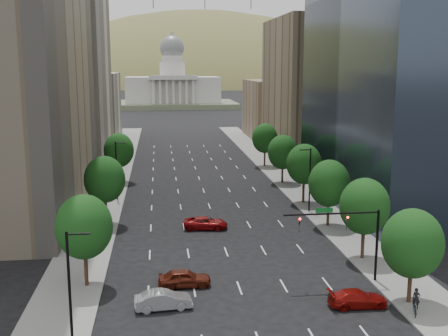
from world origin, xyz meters
name	(u,v)px	position (x,y,z in m)	size (l,w,h in m)	color
sidewalk_left	(101,209)	(-15.50, 60.00, 0.07)	(6.00, 200.00, 0.15)	slate
sidewalk_right	(313,202)	(15.50, 60.00, 0.07)	(6.00, 200.00, 0.15)	slate
midrise_cream_left	(72,78)	(-25.00, 103.00, 17.50)	(14.00, 30.00, 35.00)	beige
filler_left	(92,107)	(-25.00, 136.00, 9.00)	(14.00, 26.00, 18.00)	beige
parking_tan_right	(307,89)	(25.00, 100.00, 15.00)	(14.00, 30.00, 30.00)	#8C7759
filler_right	(274,109)	(25.00, 133.00, 8.00)	(14.00, 26.00, 16.00)	#8C7759
tree_right_0	(412,243)	(14.00, 25.00, 5.39)	(5.20, 5.20, 8.39)	#382316
tree_right_1	(365,206)	(14.00, 36.00, 5.75)	(5.20, 5.20, 8.75)	#382316
tree_right_2	(329,183)	(14.00, 48.00, 5.60)	(5.20, 5.20, 8.61)	#382316
tree_right_3	(304,164)	(14.00, 60.00, 5.89)	(5.20, 5.20, 8.89)	#382316
tree_right_4	(283,152)	(14.00, 74.00, 5.46)	(5.20, 5.20, 8.46)	#382316
tree_right_5	(265,138)	(14.00, 90.00, 5.75)	(5.20, 5.20, 8.75)	#382316
tree_left_0	(84,227)	(-14.00, 32.00, 5.75)	(5.20, 5.20, 8.75)	#382316
tree_left_1	(105,180)	(-14.00, 52.00, 5.96)	(5.20, 5.20, 8.97)	#382316
tree_left_2	(119,150)	(-14.00, 78.00, 5.68)	(5.20, 5.20, 8.68)	#382316
streetlight_rn	(309,178)	(13.44, 55.00, 4.84)	(1.70, 0.20, 9.00)	black
streetlight_ls	(70,289)	(-13.44, 20.00, 4.84)	(1.70, 0.20, 9.00)	black
streetlight_ln	(117,169)	(-13.44, 65.00, 4.84)	(1.70, 0.20, 9.00)	black
traffic_signal	(352,230)	(10.53, 30.00, 5.17)	(9.12, 0.40, 7.38)	black
capitol	(173,89)	(0.00, 249.71, 8.58)	(60.00, 40.00, 35.20)	#596647
foothills	(196,117)	(34.67, 599.39, -37.78)	(720.00, 413.00, 263.00)	olive
car_red_near	(358,298)	(9.40, 24.90, 0.73)	(2.05, 5.05, 1.47)	maroon
car_maroon	(184,278)	(-5.00, 30.94, 0.83)	(1.96, 4.87, 1.66)	#51190D
car_silver	(163,300)	(-6.99, 26.41, 0.80)	(1.68, 4.83, 1.59)	#9E9EA3
car_red_far	(206,223)	(-1.50, 48.80, 0.76)	(2.54, 5.50, 1.53)	maroon
cyclist	(416,306)	(13.40, 22.53, 0.92)	(1.23, 1.82, 2.29)	black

